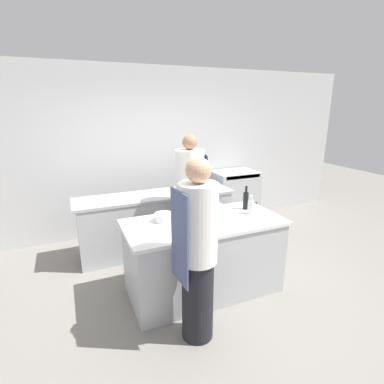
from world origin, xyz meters
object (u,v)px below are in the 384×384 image
bottle_cooking_oil (251,207)px  bottle_olive_oil (246,200)px  chef_at_stove (190,201)px  cup (193,208)px  bowl_prep_small (164,217)px  bottle_wine (215,215)px  oven_range (234,197)px  bowl_mixing_large (213,208)px  bottle_vinegar (203,224)px  chef_at_prep_near (198,253)px

bottle_cooking_oil → bottle_olive_oil: bearing=76.7°
chef_at_stove → cup: chef_at_stove is taller
bottle_cooking_oil → bowl_prep_small: bottle_cooking_oil is taller
bowl_prep_small → cup: size_ratio=2.28×
bottle_olive_oil → bottle_wine: (-0.59, -0.29, -0.01)m
oven_range → bowl_mixing_large: (-1.21, -1.52, 0.44)m
bottle_cooking_oil → bowl_prep_small: size_ratio=1.05×
oven_range → bottle_cooking_oil: (-0.85, -1.79, 0.49)m
oven_range → bottle_vinegar: bottle_vinegar is taller
chef_at_prep_near → bottle_cooking_oil: bearing=-60.1°
chef_at_stove → bottle_wine: chef_at_stove is taller
bottle_olive_oil → bottle_cooking_oil: size_ratio=1.27×
bowl_prep_small → cup: cup is taller
bowl_mixing_large → cup: cup is taller
bottle_wine → bottle_cooking_oil: bottle_wine is taller
chef_at_prep_near → oven_range: bearing=-40.4°
chef_at_prep_near → bottle_wine: (0.45, 0.53, 0.12)m
cup → bottle_wine: bearing=-83.1°
bottle_vinegar → bowl_mixing_large: (0.42, 0.58, -0.07)m
bottle_olive_oil → bowl_prep_small: size_ratio=1.33×
bottle_wine → bowl_prep_small: size_ratio=1.19×
bottle_olive_oil → bowl_mixing_large: (-0.41, 0.09, -0.08)m
bottle_vinegar → bottle_cooking_oil: (0.79, 0.31, -0.02)m
bottle_cooking_oil → cup: bearing=149.8°
bottle_olive_oil → chef_at_stove: bearing=133.5°
bottle_vinegar → cup: size_ratio=2.86×
bottle_wine → bottle_cooking_oil: size_ratio=1.14×
oven_range → bowl_prep_small: 2.51m
cup → chef_at_stove: bearing=72.1°
bowl_prep_small → bowl_mixing_large: bearing=6.7°
chef_at_prep_near → bottle_wine: bearing=-43.2°
chef_at_prep_near → chef_at_stove: (0.51, 1.38, 0.02)m
bowl_prep_small → cup: 0.46m
bottle_wine → bowl_mixing_large: size_ratio=1.24×
oven_range → bottle_olive_oil: (-0.81, -1.61, 0.52)m
bottle_olive_oil → bottle_vinegar: (-0.83, -0.49, -0.01)m
bottle_wine → cup: size_ratio=2.72×
bowl_mixing_large → bottle_vinegar: bearing=-126.1°
bottle_vinegar → cup: bottle_vinegar is taller
chef_at_prep_near → bowl_mixing_large: 1.12m
bottle_wine → cup: 0.48m
bowl_prep_small → bottle_cooking_oil: bearing=-10.3°
oven_range → chef_at_prep_near: bearing=-127.1°
chef_at_stove → bottle_wine: size_ratio=6.68×
bottle_olive_oil → cup: size_ratio=3.04×
oven_range → bottle_cooking_oil: bearing=-115.4°
bottle_vinegar → cup: bearing=74.8°
bottle_olive_oil → bottle_vinegar: size_ratio=1.06×
cup → bottle_cooking_oil: bearing=-30.2°
chef_at_stove → bowl_mixing_large: size_ratio=8.27×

